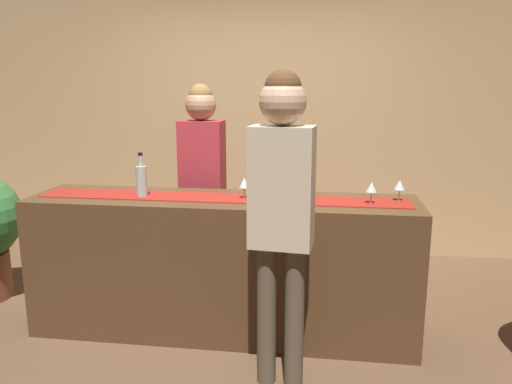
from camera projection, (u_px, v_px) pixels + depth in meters
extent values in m
plane|color=brown|center=(224.00, 329.00, 3.59)|extent=(10.00, 10.00, 0.00)
cube|color=tan|center=(260.00, 109.00, 5.12)|extent=(6.00, 0.12, 2.90)
cube|color=#543821|center=(223.00, 266.00, 3.49)|extent=(2.62, 0.60, 0.96)
cube|color=maroon|center=(222.00, 198.00, 3.39)|extent=(2.48, 0.28, 0.01)
cylinder|color=#B2C6C1|center=(142.00, 182.00, 3.41)|extent=(0.07, 0.07, 0.21)
cylinder|color=#B2C6C1|center=(141.00, 161.00, 3.38)|extent=(0.03, 0.03, 0.08)
cylinder|color=black|center=(140.00, 154.00, 3.37)|extent=(0.03, 0.03, 0.02)
cylinder|color=brown|center=(296.00, 184.00, 3.32)|extent=(0.07, 0.07, 0.21)
cylinder|color=brown|center=(296.00, 163.00, 3.29)|extent=(0.03, 0.03, 0.08)
cylinder|color=black|center=(296.00, 156.00, 3.28)|extent=(0.03, 0.03, 0.02)
cylinder|color=silver|center=(371.00, 204.00, 3.22)|extent=(0.06, 0.06, 0.00)
cylinder|color=silver|center=(371.00, 198.00, 3.22)|extent=(0.01, 0.01, 0.08)
cone|color=silver|center=(372.00, 187.00, 3.20)|extent=(0.07, 0.07, 0.06)
cylinder|color=silver|center=(244.00, 199.00, 3.37)|extent=(0.06, 0.06, 0.00)
cylinder|color=silver|center=(244.00, 193.00, 3.36)|extent=(0.01, 0.01, 0.08)
cone|color=silver|center=(244.00, 183.00, 3.34)|extent=(0.07, 0.07, 0.06)
cylinder|color=silver|center=(399.00, 201.00, 3.30)|extent=(0.06, 0.06, 0.00)
cylinder|color=silver|center=(399.00, 195.00, 3.29)|extent=(0.01, 0.01, 0.08)
cone|color=silver|center=(400.00, 185.00, 3.27)|extent=(0.07, 0.07, 0.06)
cylinder|color=#26262B|center=(214.00, 249.00, 4.09)|extent=(0.11, 0.11, 0.80)
cylinder|color=#26262B|center=(195.00, 247.00, 4.12)|extent=(0.11, 0.11, 0.80)
cube|color=#B7333D|center=(202.00, 161.00, 3.95)|extent=(0.35, 0.21, 0.63)
sphere|color=tan|center=(201.00, 105.00, 3.86)|extent=(0.24, 0.24, 0.24)
sphere|color=olive|center=(201.00, 96.00, 3.85)|extent=(0.19, 0.19, 0.19)
cylinder|color=brown|center=(267.00, 315.00, 2.88)|extent=(0.11, 0.11, 0.83)
cylinder|color=brown|center=(294.00, 318.00, 2.85)|extent=(0.11, 0.11, 0.83)
cube|color=beige|center=(282.00, 188.00, 2.71)|extent=(0.36, 0.23, 0.66)
sphere|color=#DBAD89|center=(283.00, 102.00, 2.61)|extent=(0.25, 0.25, 0.25)
sphere|color=brown|center=(283.00, 88.00, 2.60)|extent=(0.20, 0.20, 0.20)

